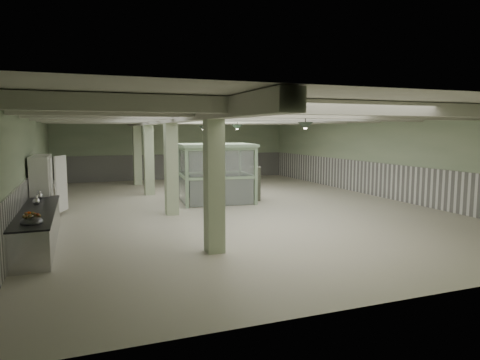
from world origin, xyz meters
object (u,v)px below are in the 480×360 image
object	(u,v)px
walkin_cooler	(43,189)
guard_booth	(216,162)
prep_counter	(38,227)
filing_cabinet	(255,184)

from	to	relation	value
walkin_cooler	guard_booth	xyz separation A→B (m)	(6.38, 1.43, 0.63)
walkin_cooler	guard_booth	distance (m)	6.57
guard_booth	prep_counter	bearing A→B (deg)	-137.52
walkin_cooler	guard_booth	bearing A→B (deg)	12.60
prep_counter	walkin_cooler	world-z (taller)	walkin_cooler
walkin_cooler	filing_cabinet	size ratio (longest dim) A/B	1.58
prep_counter	walkin_cooler	bearing A→B (deg)	91.44
prep_counter	filing_cabinet	size ratio (longest dim) A/B	3.57
prep_counter	walkin_cooler	size ratio (longest dim) A/B	2.26
filing_cabinet	prep_counter	bearing A→B (deg)	-127.61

